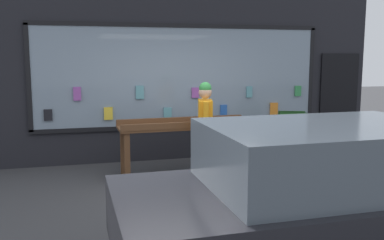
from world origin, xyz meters
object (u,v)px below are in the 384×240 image
person_browsing (205,124)px  small_dog (237,165)px  display_table_main (186,131)px  parked_car (324,195)px  sandwich_board_sign (292,139)px

person_browsing → small_dog: size_ratio=3.08×
display_table_main → small_dog: 1.10m
display_table_main → parked_car: 3.67m
parked_car → sandwich_board_sign: bearing=65.6°
sandwich_board_sign → parked_car: (-1.59, -3.65, 0.22)m
sandwich_board_sign → display_table_main: bearing=-161.1°
person_browsing → small_dog: bearing=-100.8°
sandwich_board_sign → parked_car: bearing=-94.7°
person_browsing → small_dog: 0.84m
display_table_main → parked_car: (0.44, -3.65, -0.02)m
display_table_main → person_browsing: person_browsing is taller
small_dog → parked_car: size_ratio=0.13×
sandwich_board_sign → person_browsing: bearing=-145.9°
display_table_main → sandwich_board_sign: (2.03, 0.00, -0.25)m
display_table_main → sandwich_board_sign: 2.04m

